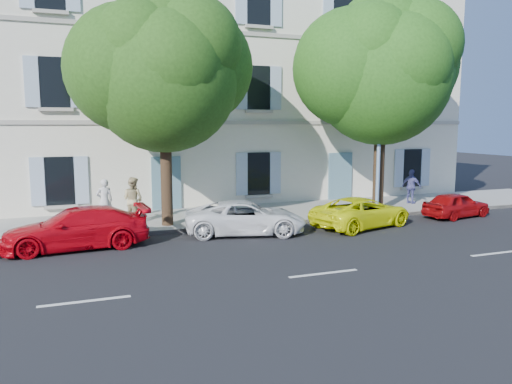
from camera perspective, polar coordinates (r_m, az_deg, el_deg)
name	(u,v)px	position (r m, az deg, el deg)	size (l,w,h in m)	color
ground	(268,241)	(17.01, 1.33, -5.59)	(90.00, 90.00, 0.00)	black
sidewalk	(228,216)	(21.10, -3.16, -2.76)	(36.00, 4.50, 0.15)	#A09E96
kerb	(245,226)	(19.08, -1.22, -3.87)	(36.00, 0.16, 0.16)	#9E998E
building	(194,83)	(26.37, -7.08, 12.22)	(28.00, 7.00, 12.00)	silver
car_red_coupe	(76,228)	(16.83, -19.86, -3.92)	(1.83, 4.50, 1.31)	#BF0511
car_white_coupe	(246,218)	(17.90, -1.15, -2.94)	(2.00, 4.33, 1.20)	white
car_yellow_supercar	(362,212)	(19.54, 11.98, -2.26)	(1.93, 4.20, 1.17)	#F0F60A
car_red_hatchback	(456,205)	(22.73, 21.92, -1.36)	(1.28, 3.18, 1.08)	#99090C
tree_left	(164,78)	(18.87, -10.47, 12.70)	(5.45, 5.45, 8.45)	#3A2819
tree_right	(382,76)	(22.37, 14.19, 12.68)	(5.85, 5.85, 9.02)	#3A2819
street_lamp	(382,110)	(21.59, 14.22, 9.10)	(0.25, 1.64, 7.71)	#7293BF
pedestrian_a	(105,201)	(20.05, -16.93, -0.97)	(0.62, 0.41, 1.70)	beige
pedestrian_b	(133,200)	(19.85, -13.89, -0.86)	(0.85, 0.67, 1.76)	tan
pedestrian_c	(411,186)	(24.93, 17.33, 0.61)	(0.96, 0.40, 1.64)	#515495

